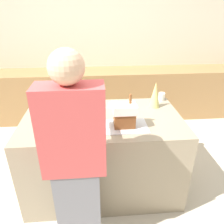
{
  "coord_description": "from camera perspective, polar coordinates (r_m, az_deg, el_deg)",
  "views": [
    {
      "loc": [
        -0.06,
        -1.97,
        1.93
      ],
      "look_at": [
        0.1,
        0.0,
        0.95
      ],
      "focal_mm": 35.0,
      "sensor_mm": 36.0,
      "label": 1
    }
  ],
  "objects": [
    {
      "name": "ground_plane",
      "position": [
        2.76,
        -2.15,
        -18.15
      ],
      "size": [
        12.0,
        12.0,
        0.0
      ],
      "primitive_type": "plane",
      "color": "beige"
    },
    {
      "name": "wall_back",
      "position": [
        4.14,
        -3.97,
        17.39
      ],
      "size": [
        8.0,
        0.05,
        2.6
      ],
      "color": "beige",
      "rests_on": "ground_plane"
    },
    {
      "name": "back_cabinet_block",
      "position": [
        4.05,
        -3.5,
        4.61
      ],
      "size": [
        6.0,
        0.6,
        0.89
      ],
      "color": "#9E7547",
      "rests_on": "ground_plane"
    },
    {
      "name": "kitchen_island",
      "position": [
        2.47,
        -2.33,
        -10.7
      ],
      "size": [
        1.63,
        0.93,
        0.89
      ],
      "color": "gray",
      "rests_on": "ground_plane"
    },
    {
      "name": "baking_tray",
      "position": [
        2.07,
        3.2,
        -3.75
      ],
      "size": [
        0.44,
        0.29,
        0.01
      ],
      "color": "silver",
      "rests_on": "kitchen_island"
    },
    {
      "name": "gingerbread_house",
      "position": [
        2.01,
        3.3,
        -0.74
      ],
      "size": [
        0.22,
        0.15,
        0.31
      ],
      "color": "brown",
      "rests_on": "baking_tray"
    },
    {
      "name": "decorative_tree",
      "position": [
        2.46,
        11.17,
        4.46
      ],
      "size": [
        0.12,
        0.12,
        0.29
      ],
      "color": "#DBD675",
      "rests_on": "kitchen_island"
    },
    {
      "name": "candy_bowl_beside_tree",
      "position": [
        2.5,
        -13.53,
        1.74
      ],
      "size": [
        0.1,
        0.1,
        0.05
      ],
      "color": "white",
      "rests_on": "kitchen_island"
    },
    {
      "name": "candy_bowl_center_rear",
      "position": [
        2.23,
        -11.79,
        -1.43
      ],
      "size": [
        0.13,
        0.13,
        0.04
      ],
      "color": "white",
      "rests_on": "kitchen_island"
    },
    {
      "name": "candy_bowl_near_tray_left",
      "position": [
        2.4,
        -17.92,
        0.11
      ],
      "size": [
        0.1,
        0.1,
        0.05
      ],
      "color": "silver",
      "rests_on": "kitchen_island"
    },
    {
      "name": "candy_bowl_behind_tray",
      "position": [
        2.46,
        0.58,
        1.95
      ],
      "size": [
        0.14,
        0.14,
        0.04
      ],
      "color": "silver",
      "rests_on": "kitchen_island"
    },
    {
      "name": "cookbook",
      "position": [
        2.43,
        -5.09,
        1.18
      ],
      "size": [
        0.22,
        0.15,
        0.02
      ],
      "color": "#B23338",
      "rests_on": "kitchen_island"
    },
    {
      "name": "mug",
      "position": [
        2.69,
        12.82,
        3.97
      ],
      "size": [
        0.08,
        0.08,
        0.09
      ],
      "color": "white",
      "rests_on": "kitchen_island"
    },
    {
      "name": "person",
      "position": [
        1.67,
        -9.57,
        -12.92
      ],
      "size": [
        0.45,
        0.56,
        1.71
      ],
      "color": "slate",
      "rests_on": "ground_plane"
    }
  ]
}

